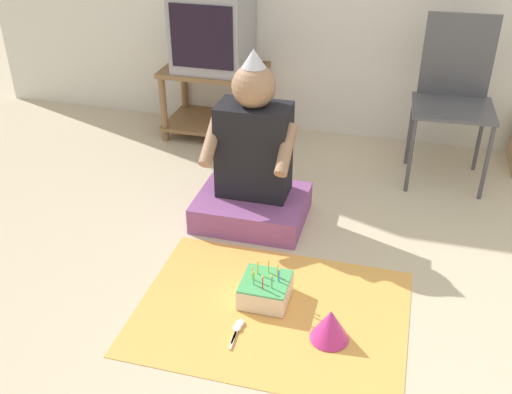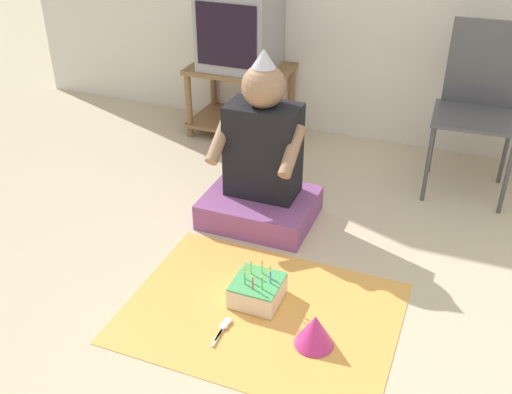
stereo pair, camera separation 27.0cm
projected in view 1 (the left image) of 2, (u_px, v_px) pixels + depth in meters
ground_plane at (430, 374)px, 2.26m from camera, size 16.00×16.00×0.00m
tv_stand at (215, 95)px, 3.99m from camera, size 0.66×0.44×0.47m
tv at (213, 31)px, 3.77m from camera, size 0.45×0.43×0.48m
folding_chair at (454, 89)px, 3.37m from camera, size 0.46×0.42×0.93m
person_seated at (253, 166)px, 3.06m from camera, size 0.56×0.45×0.91m
party_cloth at (272, 311)px, 2.56m from camera, size 1.14×0.85×0.01m
birthday_cake at (265, 290)px, 2.60m from camera, size 0.21×0.21×0.17m
party_hat_blue at (330, 325)px, 2.38m from camera, size 0.16×0.16×0.14m
plastic_spoon_near at (239, 326)px, 2.47m from camera, size 0.04×0.15×0.01m
plastic_spoon_far at (236, 330)px, 2.45m from camera, size 0.04×0.15×0.01m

